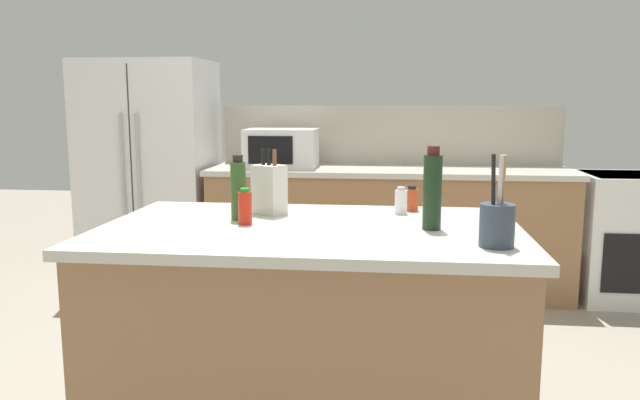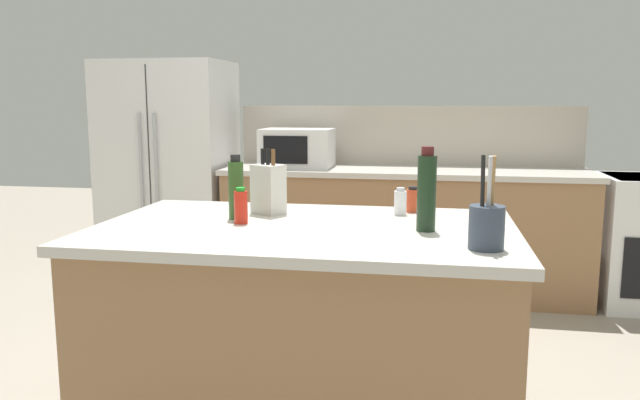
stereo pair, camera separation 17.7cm
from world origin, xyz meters
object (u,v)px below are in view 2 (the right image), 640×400
Objects in this scene: utensil_crock at (487,225)px; olive_oil_bottle at (236,189)px; microwave at (297,148)px; knife_block at (268,189)px; spice_jar_paprika at (413,200)px; hot_sauce_bottle at (241,206)px; refrigerator at (170,172)px; wine_bottle at (427,192)px; salt_shaker at (400,202)px.

olive_oil_bottle is (-1.01, 0.38, 0.05)m from utensil_crock.
microwave and knife_block have the same top height.
hot_sauce_bottle is at bearing -149.91° from spice_jar_paprika.
refrigerator is 11.67× the size of hot_sauce_bottle.
spice_jar_paprika is (1.98, -1.85, 0.12)m from refrigerator.
salt_shaker is at bearing 109.35° from wine_bottle.
refrigerator is at bearing 153.33° from knife_block.
refrigerator is 3.29× the size of microwave.
refrigerator is at bearing 134.97° from salt_shaker.
olive_oil_bottle is (1.25, -2.15, 0.20)m from refrigerator.
microwave is at bearing 114.13° from wine_bottle.
salt_shaker is at bearing 26.30° from hot_sauce_bottle.
utensil_crock is (2.25, -2.54, 0.15)m from refrigerator.
salt_shaker is 0.81× the size of hot_sauce_bottle.
wine_bottle is (0.80, -0.11, 0.02)m from olive_oil_bottle.
hot_sauce_bottle reaches higher than salt_shaker.
refrigerator is at bearing 177.22° from microwave.
spice_jar_paprika is 0.36× the size of wine_bottle.
knife_block reaches higher than hot_sauce_bottle.
knife_block is 0.59m from salt_shaker.
microwave reaches higher than spice_jar_paprika.
wine_bottle is at bearing 126.96° from utensil_crock.
refrigerator reaches higher than knife_block.
microwave is 4.38× the size of salt_shaker.
olive_oil_bottle is (0.19, -2.10, -0.02)m from microwave.
hot_sauce_bottle is (-0.68, -0.40, 0.02)m from spice_jar_paprika.
knife_block is 2.40× the size of salt_shaker.
wine_bottle reaches higher than spice_jar_paprika.
utensil_crock is 1.17× the size of olive_oil_bottle.
spice_jar_paprika is 0.10m from salt_shaker.
spice_jar_paprika is at bearing 44.02° from knife_block.
utensil_crock is (0.90, -0.52, -0.03)m from knife_block.
knife_block is 1.04m from utensil_crock.
refrigerator is at bearing 120.02° from hot_sauce_bottle.
refrigerator is 6.02× the size of knife_block.
refrigerator reaches higher than utensil_crock.
refrigerator is 5.45× the size of utensil_crock.
utensil_crock is at bearing -61.95° from salt_shaker.
hot_sauce_bottle is at bearing -83.72° from microwave.
wine_bottle is at bearing -1.26° from hot_sauce_bottle.
salt_shaker is at bearing 17.68° from olive_oil_bottle.
wine_bottle is at bearing 9.74° from knife_block.
spice_jar_paprika is 0.80m from olive_oil_bottle.
salt_shaker is (1.93, -1.93, 0.12)m from refrigerator.
utensil_crock reaches higher than salt_shaker.
hot_sauce_bottle is (-0.05, -0.23, -0.04)m from knife_block.
spice_jar_paprika is at bearing -43.02° from refrigerator.
wine_bottle reaches higher than olive_oil_bottle.
knife_block is at bearing -81.44° from microwave.
microwave is at bearing 115.70° from utensil_crock.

